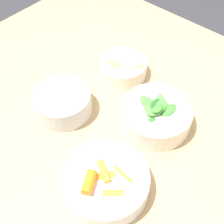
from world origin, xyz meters
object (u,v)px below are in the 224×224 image
object	(u,v)px
bowl_carrots	(105,181)
bowl_beans_hotdog	(63,102)
bowl_cookies	(123,67)
bowl_greens	(156,114)

from	to	relation	value
bowl_carrots	bowl_beans_hotdog	xyz separation A→B (m)	(0.24, -0.09, 0.00)
bowl_beans_hotdog	bowl_cookies	world-z (taller)	bowl_beans_hotdog
bowl_greens	bowl_beans_hotdog	world-z (taller)	bowl_greens
bowl_cookies	bowl_beans_hotdog	bearing A→B (deg)	82.07
bowl_greens	bowl_beans_hotdog	xyz separation A→B (m)	(0.21, 0.12, -0.00)
bowl_beans_hotdog	bowl_greens	bearing A→B (deg)	-149.24
bowl_carrots	bowl_greens	world-z (taller)	bowl_greens
bowl_carrots	bowl_cookies	size ratio (longest dim) A/B	1.38
bowl_carrots	bowl_beans_hotdog	distance (m)	0.25
bowl_beans_hotdog	bowl_cookies	bearing A→B (deg)	-97.93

